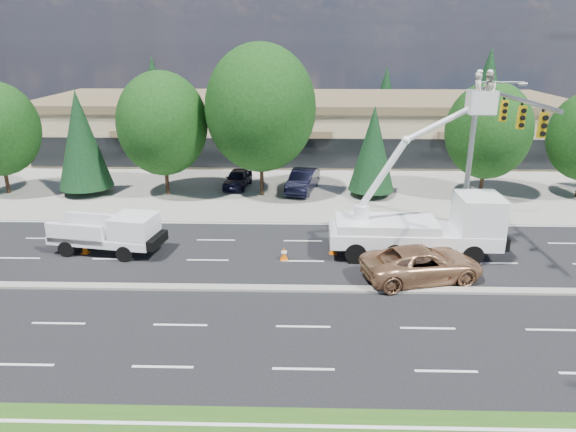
{
  "coord_description": "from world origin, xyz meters",
  "views": [
    {
      "loc": [
        -0.16,
        -21.26,
        11.08
      ],
      "look_at": [
        -0.78,
        3.47,
        2.4
      ],
      "focal_mm": 32.0,
      "sensor_mm": 36.0,
      "label": 1
    }
  ],
  "objects_px": {
    "bucket_truck": "(430,219)",
    "minivan": "(422,264)",
    "signal_mast": "(486,133)",
    "utility_pickup": "(112,237)"
  },
  "relations": [
    {
      "from": "signal_mast",
      "to": "utility_pickup",
      "type": "relative_size",
      "value": 1.7
    },
    {
      "from": "minivan",
      "to": "utility_pickup",
      "type": "bearing_deg",
      "value": 66.49
    },
    {
      "from": "utility_pickup",
      "to": "minivan",
      "type": "height_order",
      "value": "utility_pickup"
    },
    {
      "from": "utility_pickup",
      "to": "bucket_truck",
      "type": "relative_size",
      "value": 0.62
    },
    {
      "from": "bucket_truck",
      "to": "minivan",
      "type": "distance_m",
      "value": 3.3
    },
    {
      "from": "bucket_truck",
      "to": "minivan",
      "type": "bearing_deg",
      "value": -107.19
    },
    {
      "from": "bucket_truck",
      "to": "minivan",
      "type": "height_order",
      "value": "bucket_truck"
    },
    {
      "from": "signal_mast",
      "to": "minivan",
      "type": "relative_size",
      "value": 1.75
    },
    {
      "from": "bucket_truck",
      "to": "minivan",
      "type": "xyz_separation_m",
      "value": [
        -0.96,
        -2.9,
        -1.25
      ]
    },
    {
      "from": "signal_mast",
      "to": "bucket_truck",
      "type": "bearing_deg",
      "value": -139.71
    }
  ]
}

